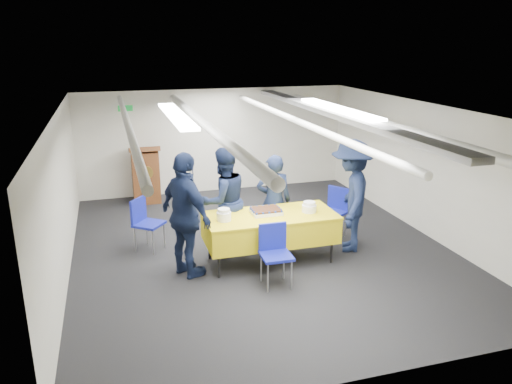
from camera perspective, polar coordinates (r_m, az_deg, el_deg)
ground at (r=8.37m, az=0.52°, el=-6.42°), size 7.00×7.00×0.00m
room_shell at (r=8.23m, az=0.34°, el=6.41°), size 6.00×7.00×2.30m
serving_table at (r=7.70m, az=1.62°, el=-4.07°), size 2.02×0.92×0.77m
sheet_cake at (r=7.66m, az=1.15°, el=-2.18°), size 0.47×0.36×0.08m
plate_stack_left at (r=7.37m, az=-3.69°, el=-2.64°), size 0.22×0.22×0.18m
plate_stack_right at (r=7.76m, az=6.10°, el=-1.74°), size 0.23×0.23×0.16m
podium at (r=10.75m, az=-12.49°, el=2.01°), size 0.62×0.53×1.25m
chair_near at (r=7.04m, az=2.13°, el=-6.43°), size 0.43×0.43×0.87m
chair_right at (r=8.81m, az=9.01°, el=-1.69°), size 0.58×0.58×0.87m
chair_left at (r=8.34m, az=-12.64°, el=-3.00°), size 0.59×0.59×0.87m
sailor_a at (r=8.23m, az=2.04°, el=-1.00°), size 0.65×0.51×1.56m
sailor_b at (r=7.96m, az=-3.72°, el=-1.01°), size 1.00×0.88×1.74m
sailor_c at (r=7.19m, az=-7.99°, el=-2.71°), size 0.88×1.17×1.85m
sailor_d at (r=8.17m, az=10.82°, el=-0.46°), size 1.12×1.36×1.83m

